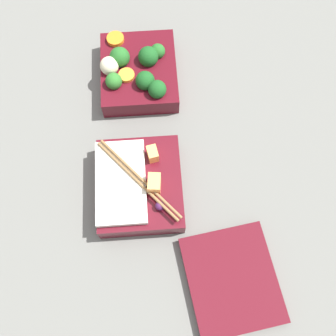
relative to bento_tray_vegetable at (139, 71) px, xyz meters
The scene contains 4 objects.
ground_plane 0.11m from the bento_tray_vegetable, ahead, with size 3.00×3.00×0.00m, color slate.
bento_tray_vegetable is the anchor object (origin of this frame).
bento_tray_rice 0.24m from the bento_tray_vegetable, ahead, with size 0.17×0.15×0.07m.
bento_lid 0.43m from the bento_tray_vegetable, 18.47° to the left, with size 0.17×0.14×0.02m, color #510F19.
Camera 1 is at (0.35, 0.03, 0.68)m, focal length 42.00 mm.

